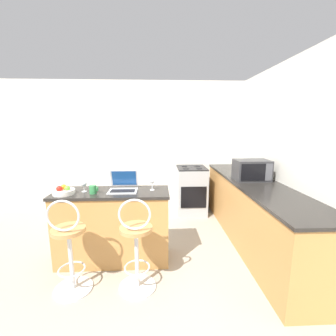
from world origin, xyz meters
TOP-DOWN VIEW (x-y plane):
  - ground_plane at (0.00, 0.00)m, footprint 20.00×20.00m
  - wall_back at (0.00, 2.50)m, footprint 12.00×0.06m
  - wall_right at (1.98, 0.00)m, footprint 0.06×12.00m
  - breakfast_bar at (-0.37, 0.59)m, footprint 1.42×0.52m
  - counter_right at (1.63, 0.98)m, footprint 0.67×3.00m
  - bar_stool_near at (-0.71, 0.03)m, footprint 0.40×0.40m
  - bar_stool_far at (-0.02, 0.03)m, footprint 0.40×0.40m
  - laptop at (-0.23, 0.64)m, footprint 0.35×0.32m
  - microwave at (1.60, 1.08)m, footprint 0.50×0.34m
  - stove_range at (0.87, 2.15)m, footprint 0.56×0.61m
  - wine_glass_short at (0.13, 0.62)m, footprint 0.06×0.06m
  - mug_green at (-0.57, 0.50)m, footprint 0.10×0.08m
  - wine_glass_tall at (-0.70, 0.59)m, footprint 0.08×0.08m
  - fruit_bowl at (-0.91, 0.49)m, footprint 0.25×0.25m

SIDE VIEW (x-z plane):
  - ground_plane at x=0.00m, z-range 0.00..0.00m
  - stove_range at x=0.87m, z-range 0.00..0.93m
  - counter_right at x=1.63m, z-range 0.00..0.93m
  - breakfast_bar at x=-0.37m, z-range 0.00..0.93m
  - bar_stool_near at x=-0.71m, z-range -0.03..1.01m
  - bar_stool_far at x=-0.02m, z-range -0.03..1.01m
  - fruit_bowl at x=-0.91m, z-range 0.91..1.02m
  - mug_green at x=-0.57m, z-range 0.93..1.03m
  - laptop at x=-0.23m, z-range 0.87..1.12m
  - wine_glass_tall at x=-0.70m, z-range 0.96..1.10m
  - wine_glass_short at x=0.13m, z-range 0.97..1.11m
  - microwave at x=1.60m, z-range 0.93..1.23m
  - wall_back at x=0.00m, z-range 0.00..2.60m
  - wall_right at x=1.98m, z-range 0.00..2.60m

